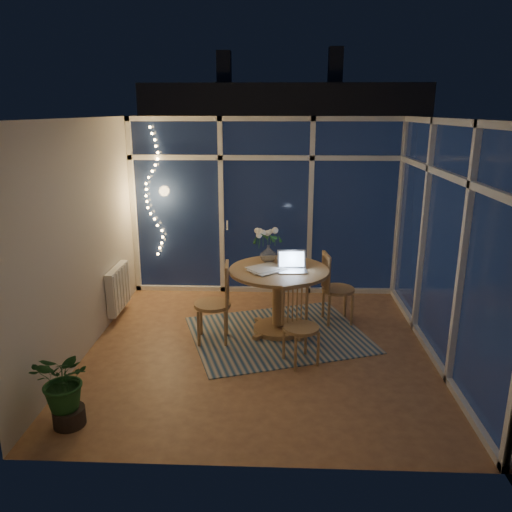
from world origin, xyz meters
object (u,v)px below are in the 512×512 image
Objects in this scene: chair_left at (212,303)px; laptop at (293,261)px; chair_front at (301,326)px; dining_table at (279,301)px; chair_right at (338,288)px; potted_plant at (66,387)px; flower_vase at (268,254)px.

chair_left is 1.07m from laptop.
chair_front is 0.88m from laptop.
dining_table is 3.53× the size of laptop.
laptop is (-0.08, 0.71, 0.51)m from chair_front.
chair_left reaches higher than dining_table.
laptop is (0.94, 0.21, 0.46)m from chair_left.
potted_plant is at bearing 123.02° from chair_right.
flower_vase is at bearing 123.76° from laptop.
dining_table is 0.84m from chair_right.
chair_front reaches higher than dining_table.
flower_vase is (0.65, 0.59, 0.44)m from chair_left.
laptop is 2.84m from potted_plant.
flower_vase reaches higher than chair_left.
flower_vase is at bearing 83.20° from chair_front.
chair_front is (1.03, -0.50, -0.06)m from chair_left.
laptop is (-0.61, -0.42, 0.48)m from chair_right.
dining_table is at bearing 81.07° from chair_front.
chair_left is at bearing 103.12° from chair_right.
chair_right reaches higher than dining_table.
laptop is at bearing -28.87° from dining_table.
chair_left reaches higher than chair_front.
chair_left is 4.71× the size of flower_vase.
potted_plant is (-2.01, -1.93, -0.57)m from laptop.
flower_vase is 0.28× the size of potted_plant.
dining_table is 1.60× the size of potted_plant.
flower_vase reaches higher than potted_plant.
laptop is at bearing 115.71° from chair_right.
dining_table is 0.84m from chair_left.
chair_left is 1.68m from chair_right.
laptop is 0.48m from flower_vase.
chair_front is (0.24, -0.80, 0.02)m from dining_table.
potted_plant is (-1.85, -2.02, -0.03)m from dining_table.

